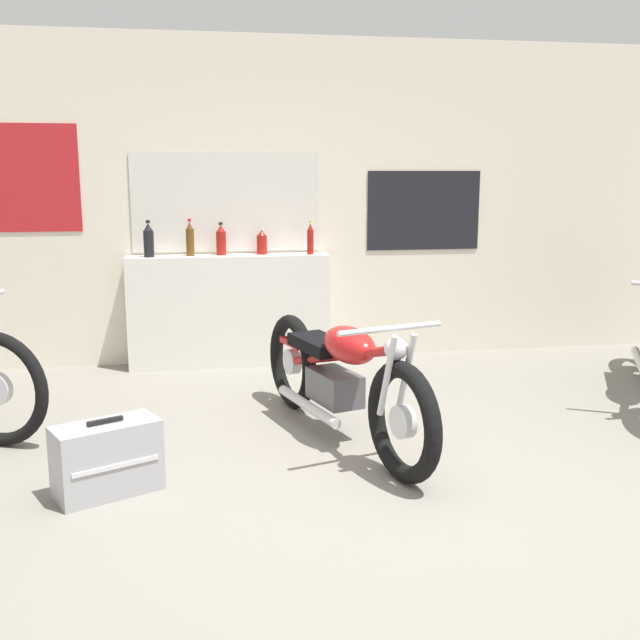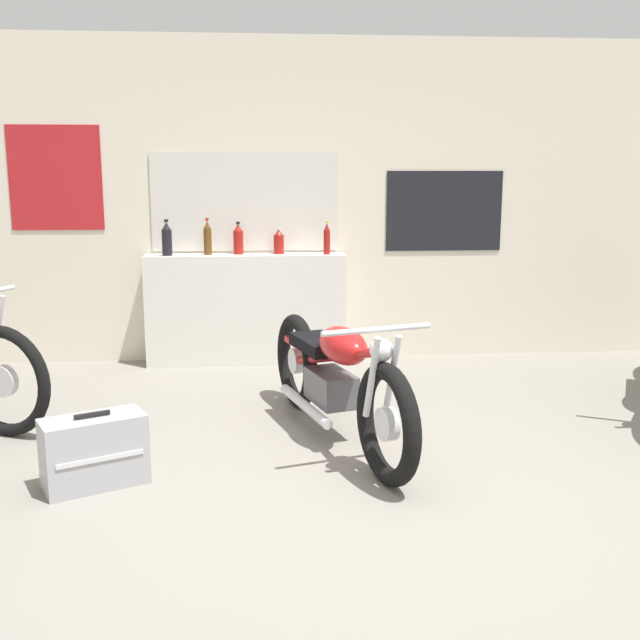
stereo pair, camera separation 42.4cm
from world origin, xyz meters
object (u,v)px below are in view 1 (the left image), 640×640
Objects in this scene: motorcycle_red at (339,376)px; bottle_right_center at (262,243)px; bottle_rightmost at (310,239)px; bottle_left_center at (190,239)px; bottle_center at (221,241)px; bottle_leftmost at (149,241)px; hard_case_silver at (107,459)px.

bottle_right_center is at bearing 98.11° from motorcycle_red.
bottle_left_center is at bearing 177.64° from bottle_rightmost.
bottle_center reaches higher than bottle_right_center.
bottle_right_center reaches higher than motorcycle_red.
bottle_left_center reaches higher than motorcycle_red.
bottle_leftmost is at bearing 179.89° from bottle_rightmost.
bottle_right_center is 0.78× the size of bottle_rightmost.
bottle_rightmost is at bearing 60.09° from hard_case_silver.
bottle_center reaches higher than hard_case_silver.
bottle_leftmost is 1.36× the size of bottle_right_center.
bottle_rightmost reaches higher than motorcycle_red.
bottle_center is at bearing 5.61° from bottle_left_center.
bottle_center is 0.76m from bottle_rightmost.
bottle_center is 0.35m from bottle_right_center.
bottle_rightmost is at bearing -0.11° from bottle_leftmost.
bottle_left_center is 2.29m from motorcycle_red.
bottle_rightmost is 0.49× the size of hard_case_silver.
bottle_right_center is 0.42m from bottle_rightmost.
hard_case_silver is (-0.11, -2.57, -0.91)m from bottle_leftmost.
bottle_leftmost reaches higher than bottle_center.
bottle_leftmost reaches higher than hard_case_silver.
bottle_right_center is 0.39× the size of hard_case_silver.
bottle_leftmost is at bearing -173.82° from bottle_center.
bottle_center is 1.23× the size of bottle_right_center.
bottle_right_center is (0.95, 0.07, -0.04)m from bottle_leftmost.
motorcycle_red is at bearing -93.62° from bottle_rightmost.
motorcycle_red is (0.64, -2.02, -0.68)m from bottle_center.
motorcycle_red is at bearing -65.75° from bottle_left_center.
bottle_leftmost is 0.95m from bottle_right_center.
hard_case_silver is (-0.71, -2.63, -0.89)m from bottle_center.
bottle_rightmost reaches higher than bottle_right_center.
bottle_center is at bearing 107.52° from motorcycle_red.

